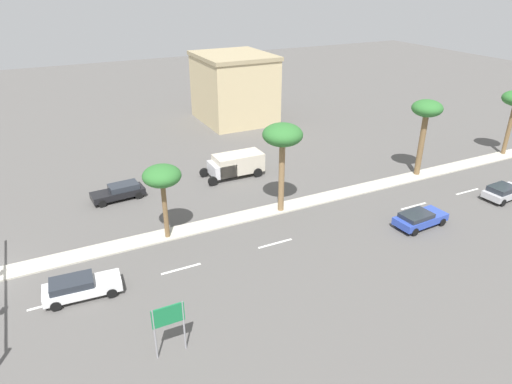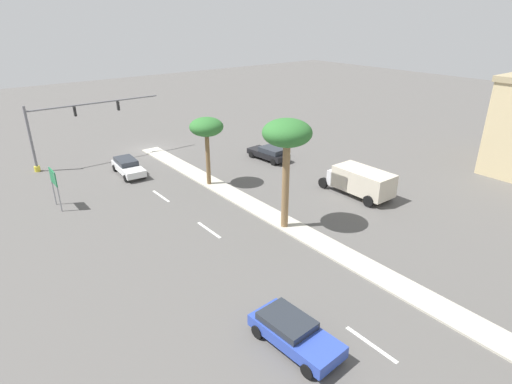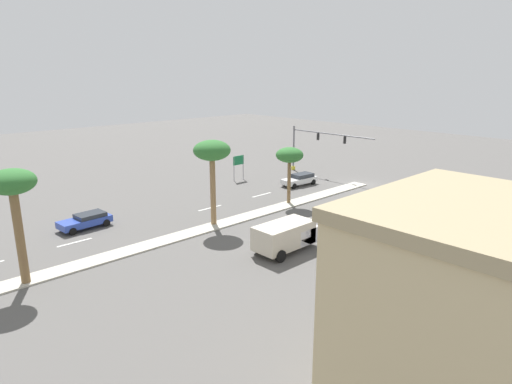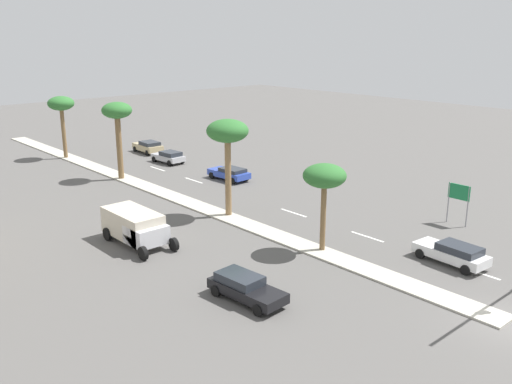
{
  "view_description": "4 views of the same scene",
  "coord_description": "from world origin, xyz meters",
  "px_view_note": "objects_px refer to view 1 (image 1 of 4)",
  "views": [
    {
      "loc": [
        30.01,
        5.31,
        18.14
      ],
      "look_at": [
        2.38,
        19.02,
        3.35
      ],
      "focal_mm": 32.06,
      "sensor_mm": 36.0,
      "label": 1
    },
    {
      "loc": [
        17.75,
        41.28,
        13.77
      ],
      "look_at": [
        1.26,
        20.3,
        2.21
      ],
      "focal_mm": 29.28,
      "sensor_mm": 36.0,
      "label": 2
    },
    {
      "loc": [
        -29.53,
        45.41,
        13.19
      ],
      "look_at": [
        -0.38,
        17.88,
        2.38
      ],
      "focal_mm": 31.23,
      "sensor_mm": 36.0,
      "label": 3
    },
    {
      "loc": [
        -25.72,
        -9.99,
        13.85
      ],
      "look_at": [
        0.52,
        19.29,
        2.58
      ],
      "focal_mm": 39.0,
      "sensor_mm": 36.0,
      "label": 4
    }
  ],
  "objects_px": {
    "sedan_blue_inboard": "(420,218)",
    "palm_tree_right": "(283,138)",
    "box_truck": "(234,164)",
    "commercial_building": "(234,88)",
    "sedan_black_trailing": "(120,191)",
    "palm_tree_trailing": "(162,177)",
    "sedan_white_near": "(80,287)",
    "directional_road_sign": "(168,320)",
    "palm_tree_outboard": "(427,113)",
    "sedan_silver_right": "(504,192)"
  },
  "relations": [
    {
      "from": "sedan_blue_inboard",
      "to": "palm_tree_outboard",
      "type": "bearing_deg",
      "value": 136.8
    },
    {
      "from": "sedan_blue_inboard",
      "to": "palm_tree_trailing",
      "type": "bearing_deg",
      "value": -111.26
    },
    {
      "from": "sedan_blue_inboard",
      "to": "palm_tree_right",
      "type": "bearing_deg",
      "value": -129.67
    },
    {
      "from": "sedan_blue_inboard",
      "to": "sedan_white_near",
      "type": "xyz_separation_m",
      "value": [
        -2.71,
        -25.19,
        0.04
      ]
    },
    {
      "from": "sedan_silver_right",
      "to": "sedan_black_trailing",
      "type": "height_order",
      "value": "sedan_black_trailing"
    },
    {
      "from": "sedan_blue_inboard",
      "to": "sedan_silver_right",
      "type": "xyz_separation_m",
      "value": [
        -0.33,
        10.22,
        0.02
      ]
    },
    {
      "from": "box_truck",
      "to": "sedan_silver_right",
      "type": "bearing_deg",
      "value": 51.7
    },
    {
      "from": "directional_road_sign",
      "to": "sedan_white_near",
      "type": "height_order",
      "value": "directional_road_sign"
    },
    {
      "from": "palm_tree_outboard",
      "to": "box_truck",
      "type": "xyz_separation_m",
      "value": [
        -7.79,
        -16.37,
        -5.08
      ]
    },
    {
      "from": "palm_tree_trailing",
      "to": "sedan_silver_right",
      "type": "relative_size",
      "value": 1.41
    },
    {
      "from": "commercial_building",
      "to": "sedan_black_trailing",
      "type": "height_order",
      "value": "commercial_building"
    },
    {
      "from": "palm_tree_trailing",
      "to": "sedan_blue_inboard",
      "type": "relative_size",
      "value": 1.29
    },
    {
      "from": "directional_road_sign",
      "to": "sedan_black_trailing",
      "type": "distance_m",
      "value": 19.91
    },
    {
      "from": "commercial_building",
      "to": "palm_tree_outboard",
      "type": "distance_m",
      "value": 26.83
    },
    {
      "from": "box_truck",
      "to": "palm_tree_outboard",
      "type": "bearing_deg",
      "value": 64.56
    },
    {
      "from": "sedan_silver_right",
      "to": "sedan_white_near",
      "type": "height_order",
      "value": "sedan_white_near"
    },
    {
      "from": "directional_road_sign",
      "to": "sedan_white_near",
      "type": "bearing_deg",
      "value": -152.71
    },
    {
      "from": "commercial_building",
      "to": "palm_tree_right",
      "type": "height_order",
      "value": "commercial_building"
    },
    {
      "from": "commercial_building",
      "to": "palm_tree_trailing",
      "type": "bearing_deg",
      "value": -33.39
    },
    {
      "from": "sedan_black_trailing",
      "to": "palm_tree_right",
      "type": "bearing_deg",
      "value": 54.39
    },
    {
      "from": "directional_road_sign",
      "to": "sedan_blue_inboard",
      "type": "relative_size",
      "value": 0.69
    },
    {
      "from": "box_truck",
      "to": "palm_tree_trailing",
      "type": "bearing_deg",
      "value": -47.83
    },
    {
      "from": "sedan_blue_inboard",
      "to": "sedan_black_trailing",
      "type": "bearing_deg",
      "value": -127.39
    },
    {
      "from": "palm_tree_right",
      "to": "commercial_building",
      "type": "bearing_deg",
      "value": 164.27
    },
    {
      "from": "palm_tree_trailing",
      "to": "sedan_white_near",
      "type": "height_order",
      "value": "palm_tree_trailing"
    },
    {
      "from": "sedan_blue_inboard",
      "to": "sedan_white_near",
      "type": "distance_m",
      "value": 25.33
    },
    {
      "from": "palm_tree_outboard",
      "to": "sedan_blue_inboard",
      "type": "height_order",
      "value": "palm_tree_outboard"
    },
    {
      "from": "sedan_silver_right",
      "to": "box_truck",
      "type": "xyz_separation_m",
      "value": [
        -15.24,
        -19.29,
        0.53
      ]
    },
    {
      "from": "box_truck",
      "to": "palm_tree_right",
      "type": "bearing_deg",
      "value": 3.44
    },
    {
      "from": "sedan_blue_inboard",
      "to": "box_truck",
      "type": "relative_size",
      "value": 0.74
    },
    {
      "from": "palm_tree_trailing",
      "to": "sedan_silver_right",
      "type": "bearing_deg",
      "value": 76.59
    },
    {
      "from": "palm_tree_outboard",
      "to": "commercial_building",
      "type": "bearing_deg",
      "value": -161.41
    },
    {
      "from": "palm_tree_outboard",
      "to": "sedan_blue_inboard",
      "type": "xyz_separation_m",
      "value": [
        7.78,
        -7.3,
        -5.64
      ]
    },
    {
      "from": "palm_tree_trailing",
      "to": "directional_road_sign",
      "type": "bearing_deg",
      "value": -15.45
    },
    {
      "from": "directional_road_sign",
      "to": "box_truck",
      "type": "height_order",
      "value": "directional_road_sign"
    },
    {
      "from": "palm_tree_right",
      "to": "sedan_blue_inboard",
      "type": "xyz_separation_m",
      "value": [
        7.1,
        8.56,
        -5.8
      ]
    },
    {
      "from": "palm_tree_trailing",
      "to": "sedan_black_trailing",
      "type": "relative_size",
      "value": 1.24
    },
    {
      "from": "palm_tree_right",
      "to": "directional_road_sign",
      "type": "bearing_deg",
      "value": -48.58
    },
    {
      "from": "box_truck",
      "to": "sedan_white_near",
      "type": "bearing_deg",
      "value": -51.43
    },
    {
      "from": "palm_tree_trailing",
      "to": "sedan_black_trailing",
      "type": "xyz_separation_m",
      "value": [
        -8.32,
        -1.87,
        -4.27
      ]
    },
    {
      "from": "sedan_white_near",
      "to": "box_truck",
      "type": "relative_size",
      "value": 0.78
    },
    {
      "from": "directional_road_sign",
      "to": "palm_tree_trailing",
      "type": "xyz_separation_m",
      "value": [
        -11.49,
        3.18,
        2.74
      ]
    },
    {
      "from": "sedan_white_near",
      "to": "box_truck",
      "type": "height_order",
      "value": "box_truck"
    },
    {
      "from": "palm_tree_trailing",
      "to": "sedan_silver_right",
      "type": "xyz_separation_m",
      "value": [
        6.82,
        28.59,
        -4.28
      ]
    },
    {
      "from": "palm_tree_trailing",
      "to": "box_truck",
      "type": "distance_m",
      "value": 13.09
    },
    {
      "from": "sedan_white_near",
      "to": "palm_tree_trailing",
      "type": "bearing_deg",
      "value": 123.01
    },
    {
      "from": "palm_tree_right",
      "to": "box_truck",
      "type": "bearing_deg",
      "value": -176.56
    },
    {
      "from": "palm_tree_right",
      "to": "box_truck",
      "type": "xyz_separation_m",
      "value": [
        -8.46,
        -0.51,
        -5.24
      ]
    },
    {
      "from": "commercial_building",
      "to": "sedan_silver_right",
      "type": "height_order",
      "value": "commercial_building"
    },
    {
      "from": "sedan_black_trailing",
      "to": "commercial_building",
      "type": "bearing_deg",
      "value": 132.92
    }
  ]
}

